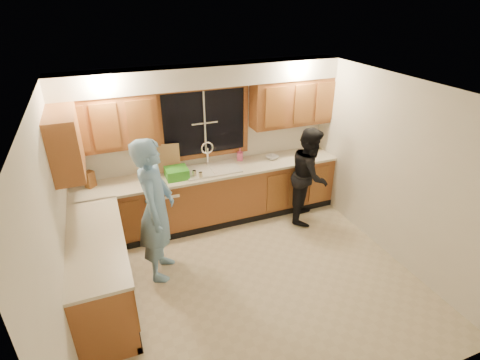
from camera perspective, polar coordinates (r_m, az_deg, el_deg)
name	(u,v)px	position (r m, az deg, el deg)	size (l,w,h in m)	color
floor	(251,281)	(5.13, 1.66, -15.13)	(4.20, 4.20, 0.00)	beige
ceiling	(254,93)	(3.92, 2.16, 13.13)	(4.20, 4.20, 0.00)	white
wall_back	(205,144)	(6.01, -5.31, 5.51)	(4.20, 4.20, 0.00)	white
wall_left	(57,238)	(4.15, -26.11, -7.93)	(3.80, 3.80, 0.00)	white
wall_right	(394,171)	(5.49, 22.48, 1.31)	(3.80, 3.80, 0.00)	white
base_cabinets_back	(213,197)	(6.10, -4.18, -2.56)	(4.20, 0.60, 0.88)	#9B5A2D
base_cabinets_left	(101,272)	(4.87, -20.45, -13.02)	(0.60, 1.90, 0.88)	#9B5A2D
countertop_back	(212,172)	(5.87, -4.28, 1.29)	(4.20, 0.63, 0.04)	beige
countertop_left	(95,240)	(4.60, -21.18, -8.56)	(0.63, 1.90, 0.04)	beige
upper_cabinets_left	(107,123)	(5.46, -19.66, 8.24)	(1.35, 0.33, 0.75)	#9B5A2D
upper_cabinets_right	(292,102)	(6.21, 7.86, 11.67)	(1.35, 0.33, 0.75)	#9B5A2D
upper_cabinets_return	(65,143)	(4.90, -25.09, 5.14)	(0.33, 0.90, 0.75)	#9B5A2D
soffit	(206,76)	(5.54, -5.27, 15.54)	(4.20, 0.35, 0.30)	silver
window_frame	(204,123)	(5.88, -5.43, 8.65)	(1.44, 0.03, 1.14)	black
sink	(212,173)	(5.90, -4.33, 1.06)	(0.86, 0.52, 0.57)	white
dishwasher	(161,209)	(5.95, -11.98, -4.28)	(0.60, 0.56, 0.82)	white
stove	(104,305)	(4.43, -20.06, -17.45)	(0.58, 0.75, 0.90)	white
man	(156,210)	(4.83, -12.67, -4.55)	(0.70, 0.46, 1.93)	#72A6D7
woman	(310,175)	(6.10, 10.56, 0.75)	(0.77, 0.60, 1.58)	black
knife_block	(90,179)	(5.72, -21.93, 0.09)	(0.13, 0.11, 0.24)	#9E5F2B
cutting_board	(169,158)	(5.82, -10.77, 3.26)	(0.33, 0.02, 0.44)	tan
dish_crate	(177,173)	(5.67, -9.63, 1.06)	(0.33, 0.30, 0.15)	green
soap_bottle	(240,154)	(6.17, 0.00, 3.94)	(0.09, 0.09, 0.20)	#EB598D
bowl	(272,157)	(6.27, 4.93, 3.46)	(0.20, 0.20, 0.05)	silver
can_left	(194,174)	(5.65, -6.96, 0.93)	(0.06, 0.06, 0.11)	#C4B697
can_right	(201,175)	(5.60, -6.02, 0.70)	(0.06, 0.06, 0.11)	#C4B697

